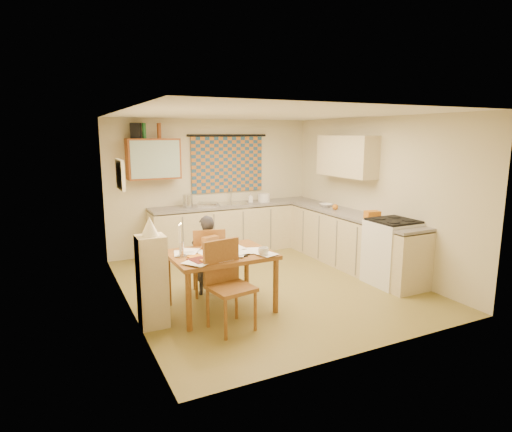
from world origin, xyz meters
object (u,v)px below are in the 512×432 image
chair_far (209,273)px  counter_back (237,228)px  stove (392,252)px  person (207,255)px  dining_table (221,281)px  shelf_stand (152,282)px  counter_right (351,241)px

chair_far → counter_back: bearing=-109.9°
stove → person: (-2.63, 0.80, 0.07)m
dining_table → chair_far: size_ratio=1.33×
dining_table → shelf_stand: 0.92m
counter_back → stove: bearing=-64.0°
stove → shelf_stand: 3.54m
counter_back → shelf_stand: (-2.21, -2.62, 0.09)m
chair_far → stove: bearing=176.3°
shelf_stand → stove: bearing=-1.8°
counter_back → shelf_stand: shelf_stand is taller
person → shelf_stand: bearing=55.6°
stove → chair_far: stove is taller
counter_right → person: (-2.63, -0.15, 0.11)m
person → shelf_stand: person is taller
counter_right → dining_table: (-2.65, -0.72, -0.07)m
counter_right → person: 2.63m
dining_table → counter_right: bearing=14.1°
chair_far → person: (-0.02, -0.01, 0.27)m
counter_back → shelf_stand: bearing=-130.1°
dining_table → chair_far: bearing=84.7°
dining_table → chair_far: 0.59m
counter_back → counter_right: bearing=-53.1°
counter_back → shelf_stand: size_ratio=3.03×
dining_table → chair_far: (0.04, 0.58, -0.08)m
counter_back → dining_table: 2.82m
shelf_stand → counter_right: bearing=13.4°
counter_right → person: size_ratio=2.61×
counter_back → counter_right: size_ratio=1.12×
counter_back → person: (-1.29, -1.93, 0.11)m
counter_back → stove: stove is taller
counter_right → shelf_stand: bearing=-166.6°
person → shelf_stand: size_ratio=1.04×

